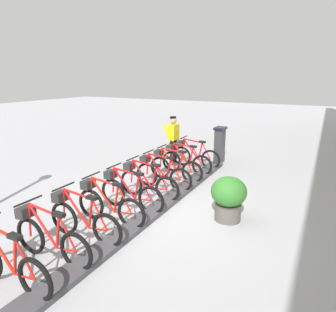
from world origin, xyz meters
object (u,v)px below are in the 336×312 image
(bike_docked_6, at_px, (107,204))
(bike_docked_4, at_px, (146,182))
(planter_bush, at_px, (229,196))
(bike_docked_7, at_px, (81,219))
(bike_docked_1, at_px, (184,160))
(bike_docked_3, at_px, (161,174))
(bike_docked_5, at_px, (129,192))
(bike_docked_0, at_px, (194,155))
(worker_near_rack, at_px, (173,138))
(bike_docked_8, at_px, (49,237))
(bike_docked_9, at_px, (6,262))
(bike_docked_2, at_px, (173,166))
(payment_kiosk, at_px, (220,144))

(bike_docked_6, bearing_deg, bike_docked_4, -90.00)
(planter_bush, bearing_deg, bike_docked_7, 43.47)
(bike_docked_1, distance_m, bike_docked_3, 1.52)
(bike_docked_3, bearing_deg, bike_docked_6, 90.00)
(bike_docked_5, distance_m, bike_docked_7, 1.52)
(bike_docked_0, xyz_separation_m, worker_near_rack, (0.88, -0.17, 0.48))
(bike_docked_6, xyz_separation_m, bike_docked_8, (0.00, 1.52, 0.00))
(bike_docked_9, relative_size, planter_bush, 1.77)
(bike_docked_8, relative_size, bike_docked_9, 1.00)
(bike_docked_2, bearing_deg, bike_docked_1, -90.00)
(payment_kiosk, distance_m, bike_docked_2, 2.59)
(bike_docked_1, height_order, bike_docked_7, same)
(bike_docked_4, xyz_separation_m, bike_docked_9, (0.00, 3.81, 0.00))
(bike_docked_2, distance_m, bike_docked_3, 0.76)
(bike_docked_3, xyz_separation_m, bike_docked_8, (0.00, 3.81, 0.00))
(bike_docked_2, height_order, bike_docked_5, same)
(bike_docked_0, distance_m, worker_near_rack, 1.01)
(bike_docked_0, relative_size, bike_docked_8, 1.00)
(worker_near_rack, relative_size, planter_bush, 1.71)
(bike_docked_3, height_order, worker_near_rack, worker_near_rack)
(bike_docked_1, bearing_deg, bike_docked_6, 90.00)
(bike_docked_1, bearing_deg, bike_docked_9, 90.00)
(worker_near_rack, distance_m, planter_bush, 4.62)
(bike_docked_0, relative_size, bike_docked_9, 1.00)
(bike_docked_5, height_order, bike_docked_7, same)
(worker_near_rack, bearing_deg, bike_docked_4, 105.22)
(bike_docked_4, relative_size, planter_bush, 1.77)
(bike_docked_3, height_order, bike_docked_6, same)
(payment_kiosk, bearing_deg, bike_docked_6, 84.13)
(bike_docked_5, height_order, bike_docked_8, same)
(bike_docked_4, relative_size, worker_near_rack, 1.04)
(bike_docked_0, height_order, bike_docked_6, same)
(bike_docked_3, relative_size, bike_docked_5, 1.00)
(bike_docked_5, height_order, bike_docked_6, same)
(bike_docked_6, relative_size, bike_docked_8, 1.00)
(bike_docked_0, bearing_deg, bike_docked_7, 90.00)
(bike_docked_3, relative_size, worker_near_rack, 1.04)
(payment_kiosk, xyz_separation_m, worker_near_rack, (1.45, 0.81, 0.24))
(worker_near_rack, xyz_separation_m, planter_bush, (-3.07, 3.43, -0.37))
(bike_docked_4, distance_m, bike_docked_9, 3.81)
(payment_kiosk, bearing_deg, worker_near_rack, 29.33)
(bike_docked_0, xyz_separation_m, bike_docked_9, (0.00, 6.86, 0.00))
(bike_docked_7, bearing_deg, bike_docked_6, -90.00)
(payment_kiosk, bearing_deg, bike_docked_8, 85.38)
(worker_near_rack, bearing_deg, bike_docked_9, 97.11)
(payment_kiosk, relative_size, bike_docked_3, 0.74)
(bike_docked_5, relative_size, bike_docked_9, 1.00)
(payment_kiosk, xyz_separation_m, bike_docked_9, (0.57, 7.84, -0.24))
(bike_docked_8, bearing_deg, bike_docked_1, -90.00)
(bike_docked_7, xyz_separation_m, planter_bush, (-2.20, -2.08, 0.11))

